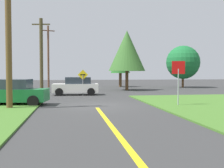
{
  "coord_description": "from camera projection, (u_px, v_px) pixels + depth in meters",
  "views": [
    {
      "loc": [
        -1.53,
        -16.53,
        2.03
      ],
      "look_at": [
        1.34,
        2.06,
        1.24
      ],
      "focal_mm": 43.64,
      "sensor_mm": 36.0,
      "label": 1
    }
  ],
  "objects": [
    {
      "name": "ground_plane",
      "position": [
        96.0,
        106.0,
        16.64
      ],
      "size": [
        120.0,
        120.0,
        0.0
      ],
      "primitive_type": "plane",
      "color": "#373737"
    },
    {
      "name": "lane_stripe_center",
      "position": [
        119.0,
        135.0,
        8.75
      ],
      "size": [
        0.2,
        14.0,
        0.01
      ],
      "primitive_type": "cube",
      "color": "yellow",
      "rests_on": "ground"
    },
    {
      "name": "stop_sign",
      "position": [
        178.0,
        74.0,
        16.36
      ],
      "size": [
        0.76,
        0.22,
        2.72
      ],
      "rotation": [
        0.0,
        0.0,
        2.9
      ],
      "color": "#9EA0A8",
      "rests_on": "ground"
    },
    {
      "name": "car_approaching_junction",
      "position": [
        76.0,
        86.0,
        24.68
      ],
      "size": [
        4.17,
        2.19,
        1.62
      ],
      "rotation": [
        0.0,
        0.0,
        3.09
      ],
      "color": "white",
      "rests_on": "ground"
    },
    {
      "name": "parked_car_near_building",
      "position": [
        15.0,
        92.0,
        16.89
      ],
      "size": [
        4.1,
        2.36,
        1.62
      ],
      "rotation": [
        0.0,
        0.0,
        -0.13
      ],
      "color": "#196B33",
      "rests_on": "ground"
    },
    {
      "name": "utility_pole_near",
      "position": [
        9.0,
        41.0,
        15.02
      ],
      "size": [
        1.76,
        0.64,
        7.38
      ],
      "color": "brown",
      "rests_on": "ground"
    },
    {
      "name": "utility_pole_mid",
      "position": [
        41.0,
        55.0,
        27.16
      ],
      "size": [
        1.79,
        0.44,
        7.43
      ],
      "color": "#4C4126",
      "rests_on": "ground"
    },
    {
      "name": "utility_pole_far",
      "position": [
        48.0,
        56.0,
        37.2
      ],
      "size": [
        1.76,
        0.63,
        8.43
      ],
      "color": "brown",
      "rests_on": "ground"
    },
    {
      "name": "direction_sign",
      "position": [
        83.0,
        80.0,
        23.89
      ],
      "size": [
        0.9,
        0.14,
        2.29
      ],
      "color": "slate",
      "rests_on": "ground"
    },
    {
      "name": "oak_tree_left",
      "position": [
        183.0,
        62.0,
        36.87
      ],
      "size": [
        4.53,
        4.53,
        5.68
      ],
      "color": "brown",
      "rests_on": "ground"
    },
    {
      "name": "pine_tree_center",
      "position": [
        120.0,
        63.0,
        38.81
      ],
      "size": [
        2.78,
        2.78,
        5.03
      ],
      "color": "brown",
      "rests_on": "ground"
    },
    {
      "name": "oak_tree_right",
      "position": [
        127.0,
        51.0,
        31.22
      ],
      "size": [
        4.22,
        4.22,
        6.87
      ],
      "color": "brown",
      "rests_on": "ground"
    }
  ]
}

